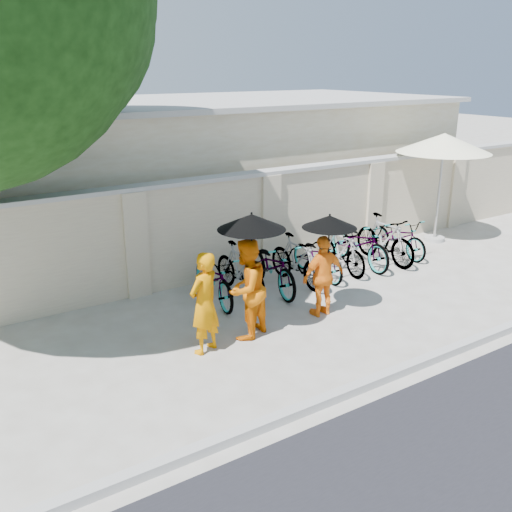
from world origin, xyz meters
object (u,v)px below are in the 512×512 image
monk_left (204,303)px  monk_right (323,276)px  patio_umbrella (444,144)px  monk_center (246,289)px

monk_left → monk_right: bearing=159.2°
monk_left → monk_right: 2.35m
monk_left → monk_right: monk_left is taller
monk_right → monk_left: bearing=2.3°
patio_umbrella → monk_left: bearing=-165.2°
monk_left → monk_center: (0.79, 0.09, 0.02)m
patio_umbrella → monk_center: bearing=-164.3°
monk_right → patio_umbrella: (5.17, 1.91, 1.66)m
monk_center → monk_left: bearing=-17.8°
monk_center → patio_umbrella: bearing=171.8°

